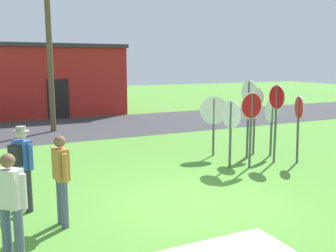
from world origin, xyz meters
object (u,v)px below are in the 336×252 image
stop_sign_leaning_left (251,117)px  stop_sign_rear_left (214,116)px  stop_sign_leaning_right (231,122)px  person_in_dark_shirt (22,163)px  person_in_teal (61,176)px  utility_pole (48,26)px  stop_sign_low_front (249,105)px  person_holding_notes (11,203)px  stop_sign_tallest (276,110)px  stop_sign_far_back (255,110)px  stop_sign_nearest (298,118)px  stop_sign_rear_right (272,116)px

stop_sign_leaning_left → stop_sign_rear_left: bearing=94.5°
stop_sign_leaning_right → person_in_dark_shirt: (-5.59, -0.87, -0.31)m
person_in_teal → stop_sign_rear_left: bearing=32.2°
utility_pole → stop_sign_leaning_left: size_ratio=3.98×
stop_sign_low_front → person_holding_notes: stop_sign_low_front is taller
stop_sign_tallest → stop_sign_leaning_right: 1.58m
stop_sign_far_back → stop_sign_leaning_left: bearing=-131.5°
person_in_teal → person_holding_notes: size_ratio=1.00×
stop_sign_leaning_right → person_in_dark_shirt: 5.66m
stop_sign_nearest → person_in_teal: stop_sign_nearest is taller
stop_sign_tallest → stop_sign_leaning_left: size_ratio=1.08×
stop_sign_low_front → person_in_teal: (-6.25, -2.74, -0.72)m
stop_sign_nearest → person_in_teal: size_ratio=1.19×
person_in_teal → person_in_dark_shirt: size_ratio=0.97×
utility_pole → person_in_dark_shirt: utility_pole is taller
stop_sign_far_back → person_in_teal: bearing=-156.1°
stop_sign_rear_left → stop_sign_rear_right: (1.65, -0.83, -0.00)m
stop_sign_leaning_left → stop_sign_rear_right: size_ratio=1.13×
person_holding_notes → person_in_dark_shirt: (0.34, 2.09, 0.06)m
stop_sign_rear_right → person_in_teal: bearing=-160.0°
stop_sign_leaning_right → stop_sign_rear_left: stop_sign_leaning_right is taller
person_in_teal → stop_sign_rear_right: bearing=20.0°
stop_sign_far_back → stop_sign_leaning_right: 1.95m
stop_sign_far_back → stop_sign_rear_left: stop_sign_far_back is taller
stop_sign_nearest → person_in_teal: bearing=-168.0°
stop_sign_nearest → person_in_dark_shirt: (-7.72, -0.48, -0.35)m
person_in_teal → person_holding_notes: bearing=-131.0°
stop_sign_rear_right → person_in_dark_shirt: size_ratio=1.09×
stop_sign_leaning_right → person_in_teal: stop_sign_leaning_right is taller
person_in_dark_shirt → stop_sign_far_back: bearing=14.7°
stop_sign_nearest → person_holding_notes: size_ratio=1.19×
stop_sign_far_back → stop_sign_nearest: stop_sign_far_back is taller
stop_sign_tallest → stop_sign_far_back: size_ratio=1.07×
stop_sign_low_front → person_in_teal: stop_sign_low_front is taller
stop_sign_tallest → person_holding_notes: stop_sign_tallest is taller
utility_pole → person_in_dark_shirt: bearing=-102.5°
stop_sign_leaning_left → stop_sign_rear_right: bearing=30.4°
stop_sign_nearest → person_holding_notes: stop_sign_nearest is taller
stop_sign_tallest → stop_sign_far_back: bearing=85.5°
stop_sign_rear_left → stop_sign_leaning_right: bearing=-104.3°
utility_pole → person_in_dark_shirt: size_ratio=4.93×
stop_sign_far_back → stop_sign_rear_left: size_ratio=1.14×
person_in_dark_shirt → stop_sign_tallest: bearing=6.4°
stop_sign_low_front → stop_sign_far_back: (0.40, 0.20, -0.21)m
stop_sign_tallest → stop_sign_leaning_right: stop_sign_tallest is taller
stop_sign_tallest → utility_pole: bearing=121.8°
utility_pole → stop_sign_rear_right: utility_pole is taller
stop_sign_leaning_right → person_in_dark_shirt: bearing=-171.2°
utility_pole → person_in_dark_shirt: (-2.01, -9.07, -3.46)m
utility_pole → stop_sign_leaning_left: 9.85m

